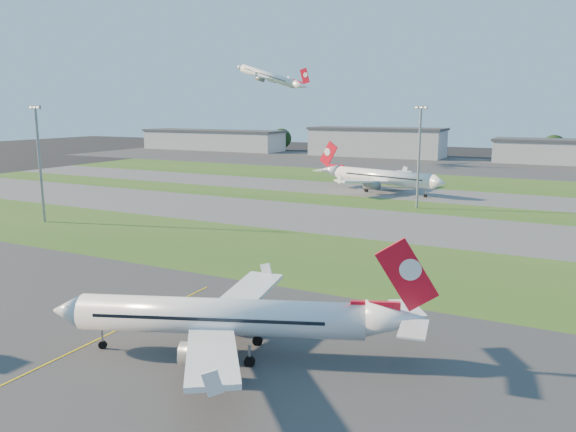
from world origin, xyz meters
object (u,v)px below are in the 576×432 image
Objects in this scene: light_mast_west at (39,156)px; light_mast_centre at (419,150)px; airliner_parked at (224,318)px; airliner_taxiing at (382,177)px.

light_mast_west is 1.00× the size of light_mast_centre.
airliner_parked is at bearing -27.86° from light_mast_west.
airliner_parked is 84.94m from light_mast_west.
light_mast_west is at bearing -141.34° from light_mast_centre.
airliner_parked is 96.08m from light_mast_centre.
light_mast_west is 89.64m from light_mast_centre.
airliner_taxiing is (-21.20, 118.01, 0.59)m from airliner_parked.
light_mast_centre is at bearing 38.66° from light_mast_west.
light_mast_centre reaches higher than airliner_parked.
airliner_taxiing reaches higher than airliner_parked.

